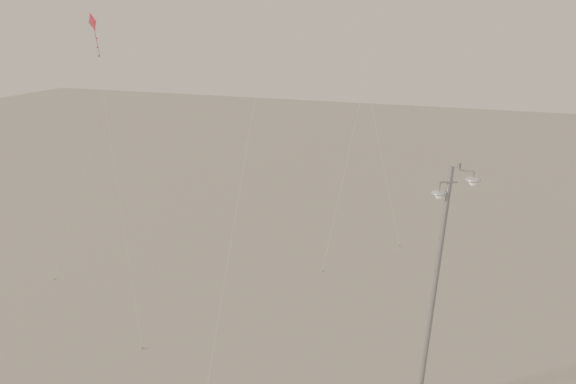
% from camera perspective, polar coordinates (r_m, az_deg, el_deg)
% --- Properties ---
extents(street_lamp, '(1.59, 0.65, 10.20)m').
position_cam_1_polar(street_lamp, '(21.69, 14.90, -9.35)').
color(street_lamp, gray).
rests_on(street_lamp, ground).
extents(kite_3, '(3.35, 2.83, 15.10)m').
position_cam_1_polar(kite_3, '(27.26, -18.31, 9.99)').
color(kite_3, maroon).
rests_on(kite_3, ground).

